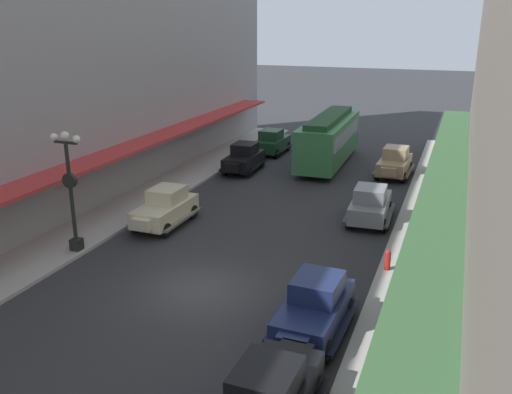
# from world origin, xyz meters

# --- Properties ---
(ground_plane) EXTENTS (200.00, 200.00, 0.00)m
(ground_plane) POSITION_xyz_m (0.00, 0.00, 0.00)
(ground_plane) COLOR #2D2D30
(sidewalk_left) EXTENTS (3.00, 60.00, 0.15)m
(sidewalk_left) POSITION_xyz_m (-7.50, 0.00, 0.07)
(sidewalk_left) COLOR #A8A59E
(sidewalk_left) RESTS_ON ground
(sidewalk_right) EXTENTS (3.00, 60.00, 0.15)m
(sidewalk_right) POSITION_xyz_m (7.50, 0.00, 0.07)
(sidewalk_right) COLOR #A8A59E
(sidewalk_right) RESTS_ON ground
(parked_car_0) EXTENTS (2.28, 4.31, 1.84)m
(parked_car_0) POSITION_xyz_m (-4.69, 16.11, 0.94)
(parked_car_0) COLOR black
(parked_car_0) RESTS_ON ground
(parked_car_1) EXTENTS (2.26, 4.30, 1.84)m
(parked_car_1) POSITION_xyz_m (4.76, -1.29, 0.94)
(parked_car_1) COLOR #19234C
(parked_car_1) RESTS_ON ground
(parked_car_3) EXTENTS (2.26, 4.30, 1.84)m
(parked_car_3) POSITION_xyz_m (4.74, 18.47, 0.94)
(parked_car_3) COLOR #997F5B
(parked_car_3) RESTS_ON ground
(parked_car_4) EXTENTS (2.16, 4.27, 1.84)m
(parked_car_4) POSITION_xyz_m (-4.59, 21.49, 0.94)
(parked_car_4) COLOR #193D23
(parked_car_4) RESTS_ON ground
(parked_car_5) EXTENTS (2.15, 4.26, 1.84)m
(parked_car_5) POSITION_xyz_m (-4.51, 5.48, 0.94)
(parked_car_5) COLOR beige
(parked_car_5) RESTS_ON ground
(parked_car_6) EXTENTS (2.28, 4.31, 1.84)m
(parked_car_6) POSITION_xyz_m (4.70, 9.52, 0.94)
(parked_car_6) COLOR slate
(parked_car_6) RESTS_ON ground
(streetcar) EXTENTS (2.74, 9.66, 3.46)m
(streetcar) POSITION_xyz_m (0.10, 19.75, 1.90)
(streetcar) COLOR #33723F
(streetcar) RESTS_ON ground
(lamp_post_with_clock) EXTENTS (1.42, 0.44, 5.16)m
(lamp_post_with_clock) POSITION_xyz_m (-6.40, 1.16, 2.99)
(lamp_post_with_clock) COLOR black
(lamp_post_with_clock) RESTS_ON sidewalk_left
(fire_hydrant) EXTENTS (0.24, 0.24, 0.82)m
(fire_hydrant) POSITION_xyz_m (6.35, 3.90, 0.56)
(fire_hydrant) COLOR #B21E19
(fire_hydrant) RESTS_ON sidewalk_right
(pedestrian_0) EXTENTS (0.36, 0.24, 1.64)m
(pedestrian_0) POSITION_xyz_m (7.31, -2.51, 0.99)
(pedestrian_0) COLOR #4C4238
(pedestrian_0) RESTS_ON sidewalk_right
(pedestrian_1) EXTENTS (0.36, 0.28, 1.67)m
(pedestrian_1) POSITION_xyz_m (7.33, 0.46, 1.01)
(pedestrian_1) COLOR slate
(pedestrian_1) RESTS_ON sidewalk_right
(pedestrian_2) EXTENTS (0.36, 0.24, 1.64)m
(pedestrian_2) POSITION_xyz_m (8.11, -3.76, 0.99)
(pedestrian_2) COLOR #2D2D33
(pedestrian_2) RESTS_ON sidewalk_right
(pedestrian_3) EXTENTS (0.36, 0.28, 1.67)m
(pedestrian_3) POSITION_xyz_m (8.30, 6.12, 1.01)
(pedestrian_3) COLOR #4C4238
(pedestrian_3) RESTS_ON sidewalk_right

